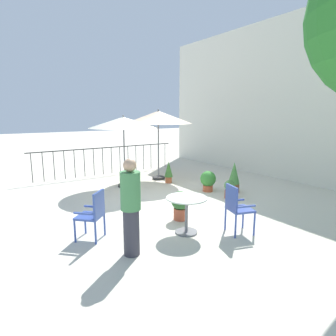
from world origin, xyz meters
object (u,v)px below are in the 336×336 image
(potted_plant_0, at_px, (169,171))
(potted_plant_3, at_px, (208,180))
(potted_plant_2, at_px, (181,204))
(patio_chair_1, at_px, (236,206))
(standing_person, at_px, (131,207))
(potted_plant_1, at_px, (230,189))
(potted_plant_4, at_px, (234,177))
(patio_umbrella_0, at_px, (158,118))
(patio_chair_0, at_px, (93,212))
(cafe_table_0, at_px, (187,208))
(patio_umbrella_1, at_px, (123,123))

(potted_plant_0, bearing_deg, potted_plant_3, 13.85)
(potted_plant_2, height_order, potted_plant_3, potted_plant_2)
(patio_chair_1, xyz_separation_m, standing_person, (-0.36, -2.03, 0.26))
(potted_plant_1, height_order, potted_plant_4, potted_plant_4)
(patio_umbrella_0, bearing_deg, standing_person, -36.79)
(potted_plant_0, height_order, potted_plant_1, potted_plant_0)
(patio_umbrella_0, distance_m, standing_person, 5.61)
(potted_plant_1, bearing_deg, potted_plant_2, -75.33)
(patio_chair_0, distance_m, standing_person, 1.00)
(cafe_table_0, distance_m, potted_plant_3, 3.10)
(patio_umbrella_0, height_order, potted_plant_4, patio_umbrella_0)
(patio_chair_0, relative_size, potted_plant_0, 1.25)
(patio_chair_0, xyz_separation_m, potted_plant_3, (-1.29, 3.92, -0.18))
(patio_chair_1, relative_size, potted_plant_2, 1.50)
(patio_chair_0, bearing_deg, potted_plant_0, 128.35)
(potted_plant_0, bearing_deg, potted_plant_4, 24.83)
(patio_umbrella_0, relative_size, potted_plant_2, 3.81)
(potted_plant_3, bearing_deg, potted_plant_0, -166.15)
(patio_chair_1, xyz_separation_m, potted_plant_4, (-2.06, 2.14, -0.10))
(patio_chair_1, distance_m, potted_plant_0, 4.25)
(patio_umbrella_0, xyz_separation_m, potted_plant_1, (3.02, 0.36, -1.86))
(patio_chair_0, distance_m, potted_plant_1, 3.97)
(patio_umbrella_0, distance_m, potted_plant_4, 3.28)
(patio_umbrella_0, xyz_separation_m, potted_plant_0, (0.66, -0.03, -1.73))
(potted_plant_0, height_order, standing_person, standing_person)
(potted_plant_2, bearing_deg, potted_plant_1, 104.67)
(patio_umbrella_0, relative_size, patio_chair_0, 2.66)
(patio_umbrella_0, height_order, patio_chair_1, patio_umbrella_0)
(patio_umbrella_0, xyz_separation_m, patio_chair_0, (3.46, -3.57, -1.61))
(patio_umbrella_1, relative_size, potted_plant_3, 3.66)
(potted_plant_2, bearing_deg, cafe_table_0, -27.36)
(patio_umbrella_1, height_order, potted_plant_3, patio_umbrella_1)
(cafe_table_0, height_order, potted_plant_0, potted_plant_0)
(potted_plant_1, distance_m, potted_plant_2, 2.12)
(cafe_table_0, xyz_separation_m, potted_plant_2, (-0.63, 0.33, -0.14))
(patio_chair_0, bearing_deg, patio_chair_1, 61.55)
(patio_chair_0, height_order, patio_chair_1, patio_chair_1)
(potted_plant_0, bearing_deg, standing_person, -41.16)
(potted_plant_4, bearing_deg, potted_plant_0, -155.17)
(potted_plant_3, xyz_separation_m, potted_plant_4, (0.49, 0.56, 0.11))
(patio_umbrella_0, relative_size, patio_chair_1, 2.54)
(patio_chair_0, relative_size, potted_plant_4, 1.02)
(potted_plant_3, bearing_deg, cafe_table_0, -49.48)
(potted_plant_3, bearing_deg, potted_plant_1, 1.18)
(patio_chair_1, distance_m, potted_plant_2, 1.27)
(potted_plant_4, bearing_deg, patio_chair_0, -79.91)
(patio_chair_0, xyz_separation_m, potted_plant_2, (0.09, 1.89, -0.16))
(potted_plant_1, relative_size, standing_person, 0.31)
(potted_plant_3, height_order, standing_person, standing_person)
(potted_plant_1, xyz_separation_m, potted_plant_4, (-0.35, 0.54, 0.18))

